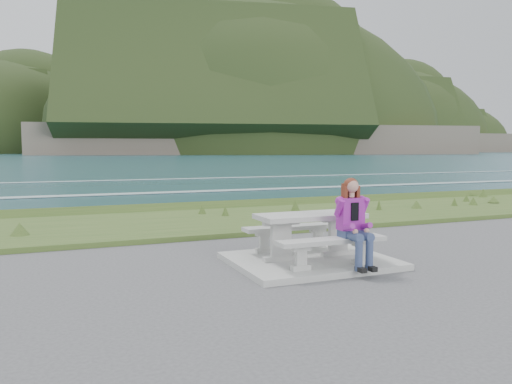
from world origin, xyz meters
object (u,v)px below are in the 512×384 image
picnic_table (310,223)px  bench_seaward (292,231)px  bench_landward (332,245)px  seated_woman (356,235)px

picnic_table → bench_seaward: bearing=90.0°
bench_landward → bench_seaward: bearing=90.0°
bench_seaward → picnic_table: bearing=-90.0°
bench_landward → seated_woman: 0.39m
bench_landward → seated_woman: bearing=-21.2°
picnic_table → seated_woman: bearing=-67.9°
bench_seaward → seated_woman: (0.34, -1.53, 0.16)m
picnic_table → bench_landward: (0.00, -0.70, -0.23)m
picnic_table → bench_landward: 0.74m
picnic_table → bench_landward: bearing=-90.0°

